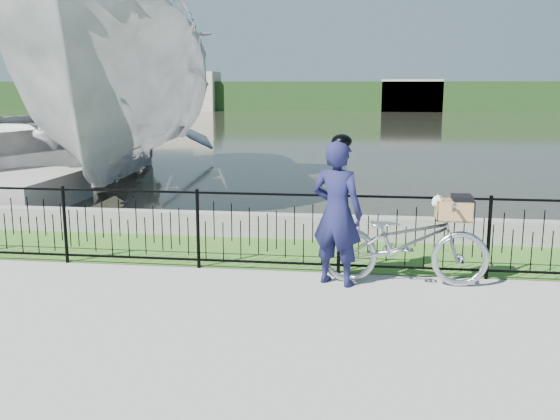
# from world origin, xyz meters

# --- Properties ---
(ground) EXTENTS (120.00, 120.00, 0.00)m
(ground) POSITION_xyz_m (0.00, 0.00, 0.00)
(ground) COLOR gray
(ground) RESTS_ON ground
(grass_strip) EXTENTS (60.00, 2.00, 0.01)m
(grass_strip) POSITION_xyz_m (0.00, 2.60, 0.00)
(grass_strip) COLOR #3B6C21
(grass_strip) RESTS_ON ground
(water) EXTENTS (120.00, 120.00, 0.00)m
(water) POSITION_xyz_m (0.00, 33.00, 0.00)
(water) COLOR #26271D
(water) RESTS_ON ground
(quay_wall) EXTENTS (60.00, 0.30, 0.40)m
(quay_wall) POSITION_xyz_m (0.00, 3.60, 0.20)
(quay_wall) COLOR gray
(quay_wall) RESTS_ON ground
(fence) EXTENTS (14.00, 0.06, 1.15)m
(fence) POSITION_xyz_m (0.00, 1.60, 0.58)
(fence) COLOR black
(fence) RESTS_ON ground
(far_treeline) EXTENTS (120.00, 6.00, 3.00)m
(far_treeline) POSITION_xyz_m (0.00, 60.00, 1.50)
(far_treeline) COLOR #213F18
(far_treeline) RESTS_ON ground
(far_building_left) EXTENTS (8.00, 4.00, 4.00)m
(far_building_left) POSITION_xyz_m (-18.00, 58.00, 2.00)
(far_building_left) COLOR #B9AC94
(far_building_left) RESTS_ON ground
(far_building_right) EXTENTS (6.00, 3.00, 3.20)m
(far_building_right) POSITION_xyz_m (6.00, 58.50, 1.60)
(far_building_right) COLOR #B9AC94
(far_building_right) RESTS_ON ground
(bicycle_rig) EXTENTS (2.17, 0.76, 1.22)m
(bicycle_rig) POSITION_xyz_m (1.88, 1.25, 0.58)
(bicycle_rig) COLOR #A0A6AC
(bicycle_rig) RESTS_ON ground
(cyclist) EXTENTS (0.82, 0.69, 1.97)m
(cyclist) POSITION_xyz_m (0.99, 1.13, 0.97)
(cyclist) COLOR #16183E
(cyclist) RESTS_ON ground
(boat_near) EXTENTS (6.84, 12.55, 6.39)m
(boat_near) POSITION_xyz_m (-4.72, 8.63, 2.37)
(boat_near) COLOR #B6B6B6
(boat_near) RESTS_ON water
(boat_far) EXTENTS (9.73, 12.86, 2.51)m
(boat_far) POSITION_xyz_m (-8.03, 10.96, 1.26)
(boat_far) COLOR #B6B6B6
(boat_far) RESTS_ON water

